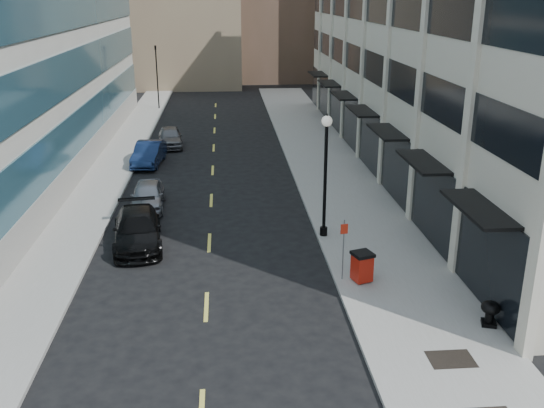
{
  "coord_description": "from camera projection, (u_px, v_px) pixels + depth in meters",
  "views": [
    {
      "loc": [
        0.83,
        -11.72,
        10.81
      ],
      "look_at": [
        2.73,
        12.11,
        2.46
      ],
      "focal_mm": 40.0,
      "sensor_mm": 36.0,
      "label": 1
    }
  ],
  "objects": [
    {
      "name": "sidewalk_right",
      "position": [
        346.0,
        196.0,
        33.89
      ],
      "size": [
        5.0,
        80.0,
        0.15
      ],
      "primitive_type": "cube",
      "color": "gray",
      "rests_on": "ground"
    },
    {
      "name": "lamppost",
      "position": [
        326.0,
        165.0,
        27.07
      ],
      "size": [
        0.48,
        0.48,
        5.74
      ],
      "color": "black",
      "rests_on": "sidewalk_right"
    },
    {
      "name": "skyline_stone",
      "position": [
        360.0,
        0.0,
        74.69
      ],
      "size": [
        10.0,
        14.0,
        20.0
      ],
      "primitive_type": "cube",
      "color": "beige",
      "rests_on": "ground"
    },
    {
      "name": "sign_post",
      "position": [
        344.0,
        242.0,
        23.33
      ],
      "size": [
        0.29,
        0.08,
        2.49
      ],
      "rotation": [
        0.0,
        0.0,
        0.15
      ],
      "color": "slate",
      "rests_on": "sidewalk_right"
    },
    {
      "name": "grate_far",
      "position": [
        451.0,
        359.0,
        18.63
      ],
      "size": [
        1.4,
        1.0,
        0.01
      ],
      "primitive_type": "cube",
      "color": "black",
      "rests_on": "sidewalk_right"
    },
    {
      "name": "traffic_signal",
      "position": [
        155.0,
        50.0,
        57.4
      ],
      "size": [
        0.66,
        0.66,
        6.98
      ],
      "color": "black",
      "rests_on": "ground"
    },
    {
      "name": "car_grey_sedan",
      "position": [
        170.0,
        137.0,
        44.82
      ],
      "size": [
        2.13,
        4.39,
        1.44
      ],
      "primitive_type": "imported",
      "rotation": [
        0.0,
        0.0,
        0.1
      ],
      "color": "slate",
      "rests_on": "ground"
    },
    {
      "name": "building_right",
      "position": [
        477.0,
        23.0,
        38.24
      ],
      "size": [
        15.3,
        46.5,
        18.25
      ],
      "color": "beige",
      "rests_on": "ground"
    },
    {
      "name": "urn_planter",
      "position": [
        490.0,
        311.0,
        20.38
      ],
      "size": [
        0.64,
        0.64,
        0.89
      ],
      "rotation": [
        0.0,
        0.0,
        -0.3
      ],
      "color": "black",
      "rests_on": "sidewalk_right"
    },
    {
      "name": "trash_bin",
      "position": [
        362.0,
        266.0,
        23.49
      ],
      "size": [
        0.94,
        0.94,
        1.21
      ],
      "rotation": [
        0.0,
        0.0,
        0.32
      ],
      "color": "#AE180B",
      "rests_on": "sidewalk_right"
    },
    {
      "name": "road_centerline",
      "position": [
        210.0,
        219.0,
        30.52
      ],
      "size": [
        0.15,
        68.2,
        0.01
      ],
      "color": "#D8CC4C",
      "rests_on": "ground"
    },
    {
      "name": "car_silver_sedan",
      "position": [
        148.0,
        195.0,
        31.94
      ],
      "size": [
        1.88,
        4.24,
        1.42
      ],
      "primitive_type": "imported",
      "rotation": [
        0.0,
        0.0,
        0.05
      ],
      "color": "gray",
      "rests_on": "ground"
    },
    {
      "name": "sidewalk_left",
      "position": [
        91.0,
        202.0,
        32.84
      ],
      "size": [
        3.0,
        80.0,
        0.15
      ],
      "primitive_type": "cube",
      "color": "gray",
      "rests_on": "ground"
    },
    {
      "name": "car_black_pickup",
      "position": [
        137.0,
        229.0,
        27.22
      ],
      "size": [
        2.74,
        5.39,
        1.5
      ],
      "primitive_type": "imported",
      "rotation": [
        0.0,
        0.0,
        0.13
      ],
      "color": "black",
      "rests_on": "ground"
    },
    {
      "name": "car_blue_sedan",
      "position": [
        149.0,
        154.0,
        40.04
      ],
      "size": [
        2.0,
        4.73,
        1.52
      ],
      "primitive_type": "imported",
      "rotation": [
        0.0,
        0.0,
        -0.09
      ],
      "color": "#122246",
      "rests_on": "ground"
    }
  ]
}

